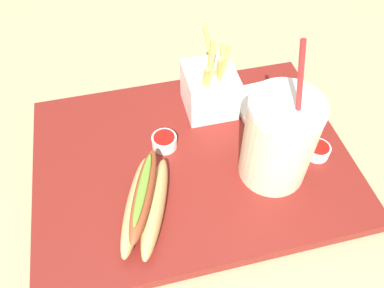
{
  "coord_description": "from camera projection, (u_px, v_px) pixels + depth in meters",
  "views": [
    {
      "loc": [
        -0.09,
        -0.36,
        0.5
      ],
      "look_at": [
        0.0,
        0.0,
        0.05
      ],
      "focal_mm": 35.94,
      "sensor_mm": 36.0,
      "label": 1
    }
  ],
  "objects": [
    {
      "name": "ground_plane",
      "position": [
        192.0,
        167.0,
        0.62
      ],
      "size": [
        2.4,
        2.4,
        0.02
      ],
      "primitive_type": "cube",
      "color": "tan"
    },
    {
      "name": "fries_basket",
      "position": [
        210.0,
        89.0,
        0.64
      ],
      "size": [
        0.08,
        0.08,
        0.15
      ],
      "color": "white",
      "rests_on": "food_tray"
    },
    {
      "name": "food_tray",
      "position": [
        192.0,
        160.0,
        0.61
      ],
      "size": [
        0.48,
        0.36,
        0.02
      ],
      "primitive_type": "cube",
      "color": "maroon",
      "rests_on": "ground_plane"
    },
    {
      "name": "soda_cup",
      "position": [
        279.0,
        140.0,
        0.53
      ],
      "size": [
        0.1,
        0.1,
        0.23
      ],
      "color": "beige",
      "rests_on": "food_tray"
    },
    {
      "name": "napkin_stack",
      "position": [
        269.0,
        108.0,
        0.66
      ],
      "size": [
        0.11,
        0.13,
        0.01
      ],
      "primitive_type": "cube",
      "rotation": [
        0.0,
        0.0,
        0.07
      ],
      "color": "white",
      "rests_on": "food_tray"
    },
    {
      "name": "hot_dog_1",
      "position": [
        145.0,
        202.0,
        0.52
      ],
      "size": [
        0.1,
        0.17,
        0.07
      ],
      "color": "tan",
      "rests_on": "food_tray"
    },
    {
      "name": "ketchup_cup_1",
      "position": [
        164.0,
        141.0,
        0.6
      ],
      "size": [
        0.04,
        0.04,
        0.02
      ],
      "color": "white",
      "rests_on": "food_tray"
    },
    {
      "name": "ketchup_cup_2",
      "position": [
        318.0,
        150.0,
        0.59
      ],
      "size": [
        0.04,
        0.04,
        0.02
      ],
      "color": "white",
      "rests_on": "food_tray"
    }
  ]
}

